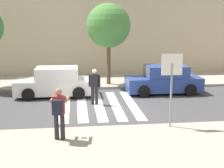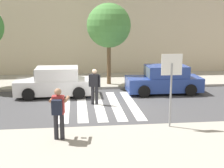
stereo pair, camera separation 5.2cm
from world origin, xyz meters
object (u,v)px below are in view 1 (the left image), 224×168
(parked_car_blue, at_px, (164,80))
(street_tree_center, at_px, (109,26))
(pedestrian_crossing, at_px, (94,85))
(photographer_with_backpack, at_px, (59,110))
(stop_sign, at_px, (172,74))
(parked_car_white, at_px, (55,83))

(parked_car_blue, height_order, street_tree_center, street_tree_center)
(pedestrian_crossing, relative_size, parked_car_blue, 0.42)
(photographer_with_backpack, distance_m, street_tree_center, 9.53)
(street_tree_center, bearing_deg, pedestrian_crossing, -105.26)
(photographer_with_backpack, height_order, street_tree_center, street_tree_center)
(parked_car_blue, distance_m, street_tree_center, 4.64)
(stop_sign, xyz_separation_m, parked_car_blue, (1.43, 5.82, -1.38))
(photographer_with_backpack, distance_m, parked_car_blue, 8.61)
(photographer_with_backpack, bearing_deg, stop_sign, 11.89)
(parked_car_white, bearing_deg, pedestrian_crossing, -44.49)
(photographer_with_backpack, xyz_separation_m, street_tree_center, (2.57, 8.83, 2.49))
(stop_sign, distance_m, parked_car_white, 7.50)
(stop_sign, relative_size, pedestrian_crossing, 1.56)
(parked_car_white, distance_m, street_tree_center, 4.79)
(parked_car_blue, bearing_deg, photographer_with_backpack, -129.20)
(stop_sign, height_order, street_tree_center, street_tree_center)
(stop_sign, distance_m, street_tree_center, 8.26)
(photographer_with_backpack, relative_size, street_tree_center, 0.36)
(photographer_with_backpack, relative_size, parked_car_blue, 0.42)
(parked_car_blue, relative_size, street_tree_center, 0.84)
(pedestrian_crossing, xyz_separation_m, parked_car_white, (-1.98, 1.94, -0.25))
(stop_sign, height_order, photographer_with_backpack, stop_sign)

